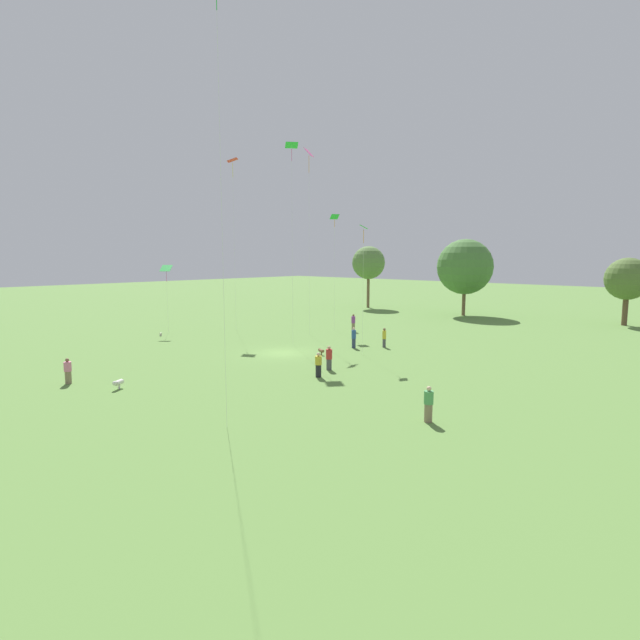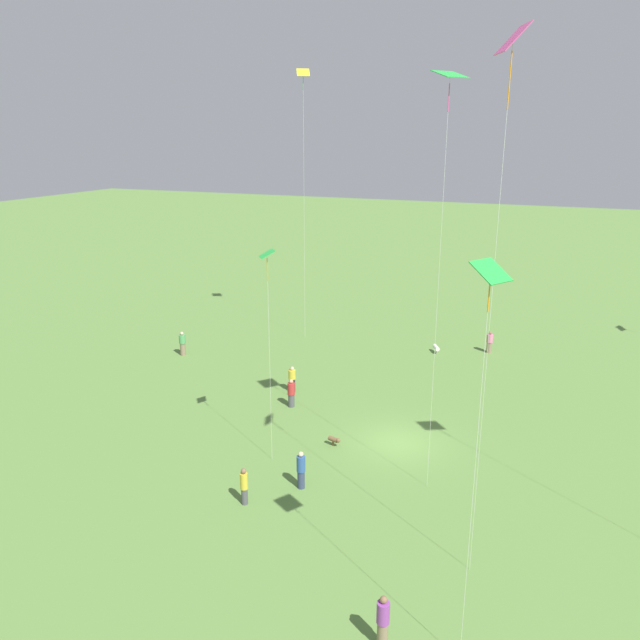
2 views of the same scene
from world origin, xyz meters
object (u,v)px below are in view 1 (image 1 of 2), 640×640
person_4 (354,338)px  person_0 (329,358)px  kite_2 (233,167)px  kite_5 (292,154)px  person_1 (384,338)px  kite_7 (309,161)px  kite_3 (364,234)px  person_3 (429,405)px  person_5 (353,323)px  kite_4 (166,269)px  dog_0 (321,351)px  kite_1 (217,11)px  dog_1 (118,383)px  kite_0 (335,222)px  person_2 (68,371)px  picnic_bag_0 (161,334)px  person_6 (318,365)px

person_4 → person_0: bearing=122.0°
kite_2 → kite_5: (11.50, -2.28, -0.46)m
person_1 → kite_7: kite_7 is taller
kite_3 → person_3: bearing=-124.7°
person_0 → person_5: bearing=-121.1°
kite_4 → kite_7: size_ratio=0.38×
kite_5 → dog_0: 17.65m
person_3 → kite_7: size_ratio=0.10×
person_5 → kite_3: bearing=67.9°
kite_1 → dog_1: 20.89m
person_1 → kite_1: 29.23m
person_3 → kite_0: size_ratio=0.14×
kite_0 → kite_7: kite_7 is taller
person_0 → kite_4: bearing=-68.4°
person_0 → person_4: 8.92m
kite_7 → dog_0: kite_7 is taller
person_1 → dog_0: bearing=20.1°
person_2 → picnic_bag_0: 19.33m
person_0 → person_3: size_ratio=0.97×
kite_7 → picnic_bag_0: bearing=156.5°
person_2 → person_6: size_ratio=0.99×
kite_0 → kite_2: bearing=26.3°
kite_0 → kite_4: 18.55m
person_6 → picnic_bag_0: bearing=-128.8°
person_6 → person_2: bearing=-75.1°
person_2 → kite_5: size_ratio=0.09×
kite_0 → dog_0: (8.55, -11.35, -11.41)m
kite_7 → person_2: bearing=-152.9°
person_5 → kite_7: (-1.96, -4.77, 16.55)m
dog_0 → kite_7: bearing=66.1°
person_4 → kite_1: 28.11m
kite_2 → person_2: bearing=30.1°
kite_1 → kite_4: size_ratio=2.79×
dog_0 → person_2: bearing=179.9°
picnic_bag_0 → person_3: bearing=-8.1°
dog_1 → person_0: bearing=-145.6°
person_1 → picnic_bag_0: (-20.52, -10.30, -0.73)m
kite_4 → picnic_bag_0: kite_4 is taller
kite_3 → kite_4: (-22.63, -4.59, -3.12)m
person_5 → kite_3: size_ratio=0.18×
dog_1 → person_1: bearing=-129.5°
person_5 → picnic_bag_0: (-12.61, -15.64, -0.80)m
person_5 → kite_1: 35.92m
person_5 → person_6: 20.73m
kite_0 → dog_0: size_ratio=17.58×
kite_0 → dog_0: bearing=112.7°
dog_1 → picnic_bag_0: size_ratio=2.54×
dog_1 → kite_0: bearing=-106.9°
person_0 → kite_7: kite_7 is taller
person_1 → kite_3: bearing=44.6°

